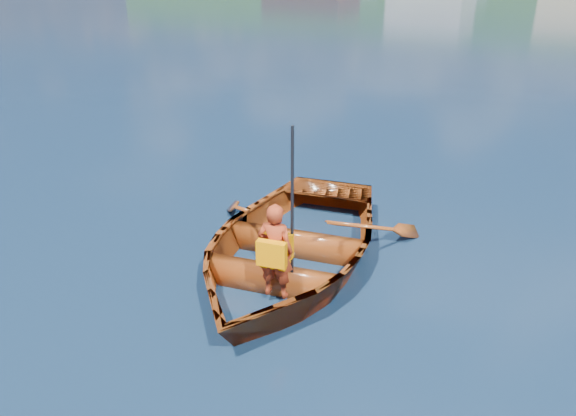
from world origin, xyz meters
TOP-DOWN VIEW (x-y plane):
  - ground at (0.00, 0.00)m, footprint 600.00×600.00m
  - rowboat at (0.36, 0.56)m, footprint 3.94×4.90m
  - child_paddler at (0.69, -0.29)m, footprint 0.47×0.40m

SIDE VIEW (x-z plane):
  - ground at x=0.00m, z-range 0.00..0.00m
  - rowboat at x=0.36m, z-range -0.15..0.75m
  - child_paddler at x=0.69m, z-range -0.32..1.69m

